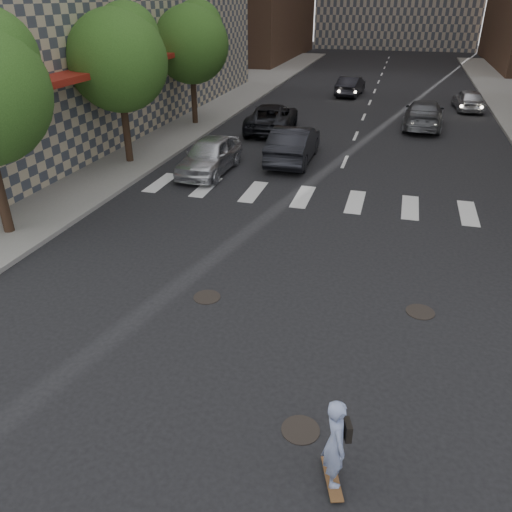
% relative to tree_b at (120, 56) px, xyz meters
% --- Properties ---
extents(ground, '(160.00, 160.00, 0.00)m').
position_rel_tree_b_xyz_m(ground, '(9.45, -11.14, -4.65)').
color(ground, black).
rests_on(ground, ground).
extents(sidewalk_left, '(13.00, 80.00, 0.15)m').
position_rel_tree_b_xyz_m(sidewalk_left, '(-5.05, 8.86, -4.57)').
color(sidewalk_left, gray).
rests_on(sidewalk_left, ground).
extents(tree_b, '(4.20, 4.20, 6.60)m').
position_rel_tree_b_xyz_m(tree_b, '(0.00, 0.00, 0.00)').
color(tree_b, '#382619').
rests_on(tree_b, sidewalk_left).
extents(tree_c, '(4.20, 4.20, 6.60)m').
position_rel_tree_b_xyz_m(tree_c, '(0.00, 8.00, 0.00)').
color(tree_c, '#382619').
rests_on(tree_c, sidewalk_left).
extents(manhole_a, '(0.70, 0.70, 0.02)m').
position_rel_tree_b_xyz_m(manhole_a, '(10.65, -13.64, -4.64)').
color(manhole_a, black).
rests_on(manhole_a, ground).
extents(manhole_b, '(0.70, 0.70, 0.02)m').
position_rel_tree_b_xyz_m(manhole_b, '(7.45, -9.94, -4.64)').
color(manhole_b, black).
rests_on(manhole_b, ground).
extents(manhole_c, '(0.70, 0.70, 0.02)m').
position_rel_tree_b_xyz_m(manhole_c, '(12.75, -9.14, -4.64)').
color(manhole_c, black).
rests_on(manhole_c, ground).
extents(skateboarder, '(0.56, 0.88, 1.70)m').
position_rel_tree_b_xyz_m(skateboarder, '(11.35, -14.55, -3.75)').
color(skateboarder, brown).
rests_on(skateboarder, ground).
extents(silver_sedan, '(1.88, 4.52, 1.53)m').
position_rel_tree_b_xyz_m(silver_sedan, '(3.95, -0.30, -3.88)').
color(silver_sedan, silver).
rests_on(silver_sedan, ground).
extents(traffic_car_a, '(1.84, 5.04, 1.65)m').
position_rel_tree_b_xyz_m(traffic_car_a, '(7.11, 2.28, -3.82)').
color(traffic_car_a, black).
rests_on(traffic_car_a, ground).
extents(traffic_car_b, '(2.42, 5.44, 1.55)m').
position_rel_tree_b_xyz_m(traffic_car_b, '(12.98, 10.86, -3.87)').
color(traffic_car_b, '#53555A').
rests_on(traffic_car_b, ground).
extents(traffic_car_c, '(2.97, 5.61, 1.50)m').
position_rel_tree_b_xyz_m(traffic_car_c, '(4.70, 7.72, -3.89)').
color(traffic_car_c, black).
rests_on(traffic_car_c, ground).
extents(traffic_car_d, '(2.03, 4.22, 1.39)m').
position_rel_tree_b_xyz_m(traffic_car_d, '(15.95, 16.86, -3.95)').
color(traffic_car_d, silver).
rests_on(traffic_car_d, ground).
extents(traffic_car_e, '(1.94, 4.49, 1.44)m').
position_rel_tree_b_xyz_m(traffic_car_e, '(7.74, 20.25, -3.93)').
color(traffic_car_e, black).
rests_on(traffic_car_e, ground).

